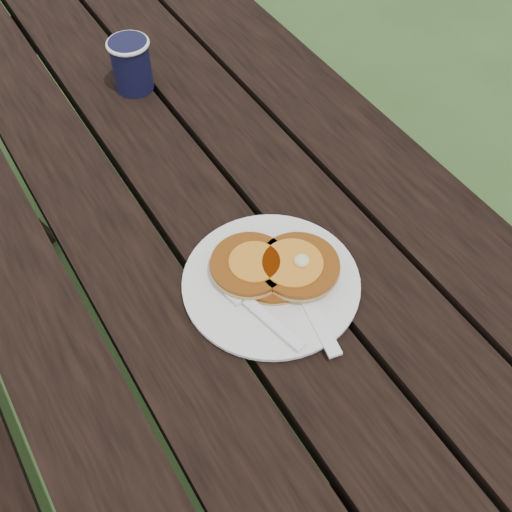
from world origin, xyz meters
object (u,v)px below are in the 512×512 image
pancake_stack (276,266)px  coffee_cup (131,62)px  picnic_table (186,291)px  plate (271,283)px

pancake_stack → coffee_cup: bearing=88.4°
picnic_table → coffee_cup: 0.50m
plate → pancake_stack: 0.03m
plate → pancake_stack: (0.01, 0.01, 0.02)m
picnic_table → pancake_stack: pancake_stack is taller
plate → coffee_cup: coffee_cup is taller
picnic_table → plate: 0.50m
plate → coffee_cup: size_ratio=2.52×
picnic_table → plate: plate is taller
picnic_table → coffee_cup: bearing=78.7°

